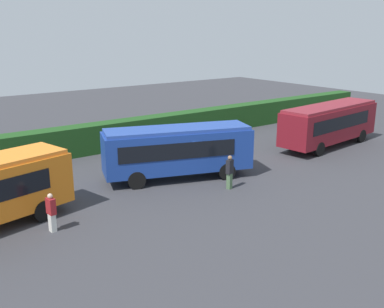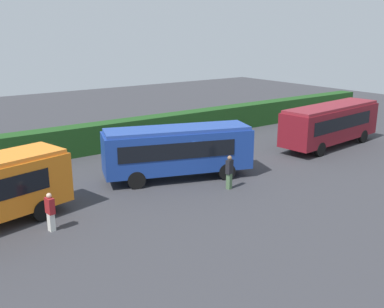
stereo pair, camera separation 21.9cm
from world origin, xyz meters
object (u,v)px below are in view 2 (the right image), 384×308
(person_center, at_px, (50,211))
(bus_blue, at_px, (178,149))
(bus_maroon, at_px, (331,123))
(person_right, at_px, (137,158))
(person_far, at_px, (229,171))

(person_center, bearing_deg, bus_blue, -170.21)
(bus_maroon, height_order, person_center, bus_maroon)
(bus_maroon, distance_m, person_right, 15.08)
(person_center, xyz_separation_m, person_right, (7.18, 5.13, -0.06))
(bus_blue, xyz_separation_m, bus_maroon, (13.42, -0.53, 0.04))
(person_center, bearing_deg, person_right, -152.04)
(bus_maroon, height_order, person_far, bus_maroon)
(bus_blue, xyz_separation_m, person_right, (-1.33, 2.47, -0.91))
(bus_maroon, bearing_deg, person_center, -179.97)
(person_right, relative_size, person_far, 0.86)
(bus_blue, height_order, person_right, bus_blue)
(bus_maroon, bearing_deg, person_right, 162.98)
(bus_blue, distance_m, person_center, 8.96)
(person_center, relative_size, person_right, 1.07)
(person_center, bearing_deg, person_far, 169.33)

